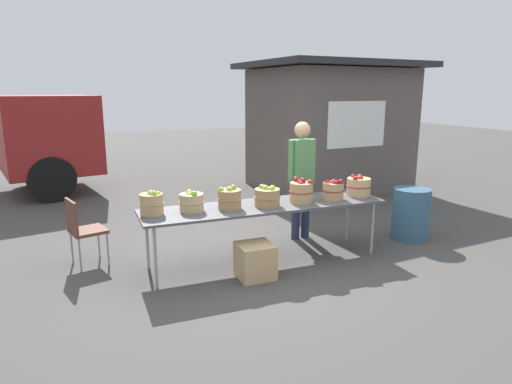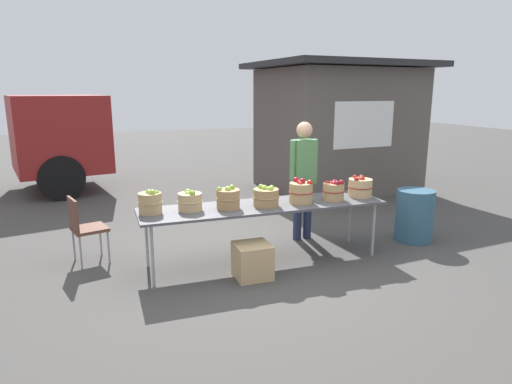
{
  "view_description": "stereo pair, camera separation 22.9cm",
  "coord_description": "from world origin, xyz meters",
  "px_view_note": "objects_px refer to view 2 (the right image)",
  "views": [
    {
      "loc": [
        -2.11,
        -4.98,
        2.15
      ],
      "look_at": [
        0.0,
        0.3,
        0.85
      ],
      "focal_mm": 31.24,
      "sensor_mm": 36.0,
      "label": 1
    },
    {
      "loc": [
        -1.89,
        -5.06,
        2.15
      ],
      "look_at": [
        0.0,
        0.3,
        0.85
      ],
      "focal_mm": 31.24,
      "sensor_mm": 36.0,
      "label": 2
    }
  ],
  "objects_px": {
    "apple_basket_red_0": "(301,192)",
    "folding_chair": "(83,225)",
    "apple_basket_green_1": "(190,201)",
    "apple_basket_red_1": "(334,191)",
    "market_table": "(264,207)",
    "apple_basket_green_0": "(150,202)",
    "vendor_adult": "(303,171)",
    "apple_basket_green_2": "(228,198)",
    "trash_barrel": "(414,215)",
    "produce_crate": "(252,261)",
    "apple_basket_green_3": "(266,197)",
    "apple_basket_red_2": "(360,187)"
  },
  "relations": [
    {
      "from": "apple_basket_green_2",
      "to": "vendor_adult",
      "type": "relative_size",
      "value": 0.17
    },
    {
      "from": "apple_basket_green_2",
      "to": "produce_crate",
      "type": "height_order",
      "value": "apple_basket_green_2"
    },
    {
      "from": "produce_crate",
      "to": "folding_chair",
      "type": "bearing_deg",
      "value": 148.71
    },
    {
      "from": "market_table",
      "to": "apple_basket_red_2",
      "type": "xyz_separation_m",
      "value": [
        1.38,
        -0.01,
        0.17
      ]
    },
    {
      "from": "apple_basket_red_0",
      "to": "folding_chair",
      "type": "height_order",
      "value": "apple_basket_red_0"
    },
    {
      "from": "apple_basket_green_2",
      "to": "apple_basket_red_0",
      "type": "distance_m",
      "value": 0.95
    },
    {
      "from": "apple_basket_red_0",
      "to": "apple_basket_red_1",
      "type": "xyz_separation_m",
      "value": [
        0.47,
        -0.0,
        -0.02
      ]
    },
    {
      "from": "apple_basket_red_1",
      "to": "apple_basket_red_2",
      "type": "relative_size",
      "value": 0.88
    },
    {
      "from": "apple_basket_red_1",
      "to": "trash_barrel",
      "type": "height_order",
      "value": "apple_basket_red_1"
    },
    {
      "from": "apple_basket_red_2",
      "to": "produce_crate",
      "type": "bearing_deg",
      "value": -166.07
    },
    {
      "from": "apple_basket_red_2",
      "to": "apple_basket_green_2",
      "type": "bearing_deg",
      "value": -179.53
    },
    {
      "from": "trash_barrel",
      "to": "apple_basket_green_2",
      "type": "bearing_deg",
      "value": -178.52
    },
    {
      "from": "apple_basket_red_1",
      "to": "produce_crate",
      "type": "distance_m",
      "value": 1.46
    },
    {
      "from": "apple_basket_green_2",
      "to": "apple_basket_green_3",
      "type": "height_order",
      "value": "apple_basket_green_2"
    },
    {
      "from": "apple_basket_green_0",
      "to": "vendor_adult",
      "type": "bearing_deg",
      "value": 14.74
    },
    {
      "from": "trash_barrel",
      "to": "produce_crate",
      "type": "distance_m",
      "value": 2.71
    },
    {
      "from": "market_table",
      "to": "apple_basket_red_2",
      "type": "relative_size",
      "value": 9.28
    },
    {
      "from": "apple_basket_green_1",
      "to": "vendor_adult",
      "type": "relative_size",
      "value": 0.18
    },
    {
      "from": "apple_basket_green_3",
      "to": "trash_barrel",
      "type": "bearing_deg",
      "value": 2.93
    },
    {
      "from": "vendor_adult",
      "to": "market_table",
      "type": "bearing_deg",
      "value": 29.07
    },
    {
      "from": "apple_basket_green_2",
      "to": "apple_basket_green_3",
      "type": "relative_size",
      "value": 0.91
    },
    {
      "from": "apple_basket_green_1",
      "to": "folding_chair",
      "type": "xyz_separation_m",
      "value": [
        -1.23,
        0.66,
        -0.36
      ]
    },
    {
      "from": "trash_barrel",
      "to": "apple_basket_red_1",
      "type": "bearing_deg",
      "value": -175.28
    },
    {
      "from": "folding_chair",
      "to": "apple_basket_red_1",
      "type": "bearing_deg",
      "value": -119.73
    },
    {
      "from": "apple_basket_red_0",
      "to": "trash_barrel",
      "type": "height_order",
      "value": "apple_basket_red_0"
    },
    {
      "from": "trash_barrel",
      "to": "apple_basket_green_3",
      "type": "bearing_deg",
      "value": -177.07
    },
    {
      "from": "apple_basket_green_2",
      "to": "trash_barrel",
      "type": "height_order",
      "value": "apple_basket_green_2"
    },
    {
      "from": "folding_chair",
      "to": "apple_basket_green_2",
      "type": "bearing_deg",
      "value": -129.1
    },
    {
      "from": "apple_basket_green_3",
      "to": "produce_crate",
      "type": "xyz_separation_m",
      "value": [
        -0.3,
        -0.35,
        -0.67
      ]
    },
    {
      "from": "apple_basket_red_0",
      "to": "vendor_adult",
      "type": "bearing_deg",
      "value": 62.69
    },
    {
      "from": "apple_basket_green_0",
      "to": "produce_crate",
      "type": "xyz_separation_m",
      "value": [
        1.08,
        -0.49,
        -0.68
      ]
    },
    {
      "from": "apple_basket_green_3",
      "to": "apple_basket_green_1",
      "type": "bearing_deg",
      "value": 172.94
    },
    {
      "from": "apple_basket_red_2",
      "to": "apple_basket_green_3",
      "type": "bearing_deg",
      "value": -177.39
    },
    {
      "from": "apple_basket_red_0",
      "to": "vendor_adult",
      "type": "relative_size",
      "value": 0.19
    },
    {
      "from": "apple_basket_green_1",
      "to": "apple_basket_green_2",
      "type": "xyz_separation_m",
      "value": [
        0.45,
        -0.07,
        0.01
      ]
    },
    {
      "from": "vendor_adult",
      "to": "apple_basket_red_0",
      "type": "bearing_deg",
      "value": 54.21
    },
    {
      "from": "apple_basket_green_2",
      "to": "apple_basket_red_1",
      "type": "height_order",
      "value": "apple_basket_green_2"
    },
    {
      "from": "market_table",
      "to": "apple_basket_red_2",
      "type": "distance_m",
      "value": 1.39
    },
    {
      "from": "apple_basket_green_3",
      "to": "vendor_adult",
      "type": "relative_size",
      "value": 0.19
    },
    {
      "from": "apple_basket_red_0",
      "to": "produce_crate",
      "type": "height_order",
      "value": "apple_basket_red_0"
    },
    {
      "from": "vendor_adult",
      "to": "trash_barrel",
      "type": "xyz_separation_m",
      "value": [
        1.51,
        -0.6,
        -0.64
      ]
    },
    {
      "from": "apple_basket_green_1",
      "to": "apple_basket_red_1",
      "type": "height_order",
      "value": "apple_basket_red_1"
    },
    {
      "from": "apple_basket_green_2",
      "to": "apple_basket_red_0",
      "type": "relative_size",
      "value": 0.94
    },
    {
      "from": "apple_basket_green_0",
      "to": "apple_basket_green_1",
      "type": "bearing_deg",
      "value": -2.84
    },
    {
      "from": "apple_basket_green_2",
      "to": "apple_basket_red_2",
      "type": "xyz_separation_m",
      "value": [
        1.85,
        0.02,
        0.0
      ]
    },
    {
      "from": "market_table",
      "to": "produce_crate",
      "type": "xyz_separation_m",
      "value": [
        -0.3,
        -0.43,
        -0.51
      ]
    },
    {
      "from": "folding_chair",
      "to": "market_table",
      "type": "bearing_deg",
      "value": -123.8
    },
    {
      "from": "trash_barrel",
      "to": "apple_basket_red_2",
      "type": "bearing_deg",
      "value": -176.62
    },
    {
      "from": "folding_chair",
      "to": "apple_basket_green_0",
      "type": "bearing_deg",
      "value": -145.21
    },
    {
      "from": "apple_basket_green_2",
      "to": "vendor_adult",
      "type": "height_order",
      "value": "vendor_adult"
    }
  ]
}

